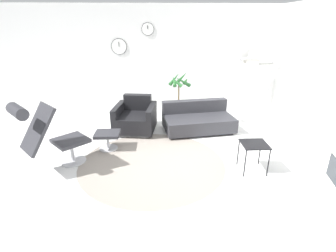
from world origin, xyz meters
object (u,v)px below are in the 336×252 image
object	(u,v)px
side_table	(254,147)
shelf_unit	(255,60)
armchair_red	(136,119)
lounge_chair	(46,131)
couch_low	(198,120)
potted_plant	(179,95)
ottoman	(107,137)

from	to	relation	value
side_table	shelf_unit	world-z (taller)	shelf_unit
armchair_red	side_table	bearing A→B (deg)	146.33
lounge_chair	shelf_unit	distance (m)	5.55
lounge_chair	couch_low	xyz separation A→B (m)	(2.72, 1.66, -0.48)
side_table	shelf_unit	size ratio (longest dim) A/B	0.27
potted_plant	couch_low	bearing A→B (deg)	-74.19
ottoman	side_table	distance (m)	2.73
side_table	shelf_unit	xyz separation A→B (m)	(1.10, 3.37, 0.93)
ottoman	shelf_unit	distance (m)	4.55
lounge_chair	side_table	world-z (taller)	lounge_chair
side_table	shelf_unit	distance (m)	3.67
armchair_red	side_table	world-z (taller)	armchair_red
side_table	ottoman	bearing A→B (deg)	160.51
armchair_red	shelf_unit	world-z (taller)	shelf_unit
couch_low	shelf_unit	world-z (taller)	shelf_unit
lounge_chair	potted_plant	bearing A→B (deg)	97.61
lounge_chair	shelf_unit	size ratio (longest dim) A/B	0.67
lounge_chair	couch_low	size ratio (longest dim) A/B	0.73
ottoman	potted_plant	size ratio (longest dim) A/B	0.41
armchair_red	side_table	distance (m)	2.78
couch_low	side_table	bearing A→B (deg)	101.04
couch_low	potted_plant	size ratio (longest dim) A/B	1.45
couch_low	potted_plant	distance (m)	1.28
lounge_chair	ottoman	world-z (taller)	lounge_chair
lounge_chair	potted_plant	world-z (taller)	lounge_chair
ottoman	shelf_unit	size ratio (longest dim) A/B	0.26
ottoman	side_table	world-z (taller)	side_table
side_table	couch_low	bearing A→B (deg)	109.93
lounge_chair	side_table	bearing A→B (deg)	44.60
lounge_chair	ottoman	xyz separation A→B (m)	(0.81, 0.75, -0.45)
armchair_red	couch_low	size ratio (longest dim) A/B	0.59
shelf_unit	lounge_chair	bearing A→B (deg)	-144.33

